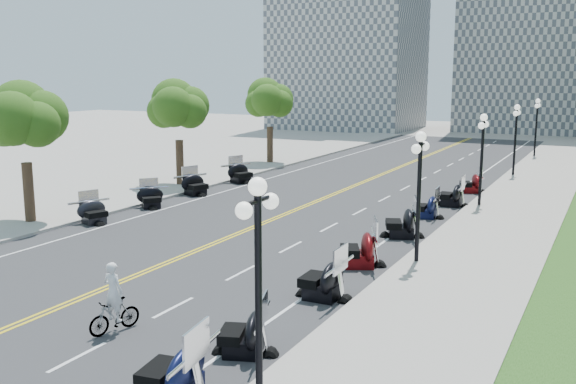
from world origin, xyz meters
The scene contains 48 objects.
ground centered at (0.00, 0.00, 0.00)m, with size 160.00×160.00×0.00m, color gray.
road centered at (0.00, 10.00, 0.00)m, with size 16.00×90.00×0.01m, color #333335.
centerline_yellow_a centered at (-0.12, 10.00, 0.01)m, with size 0.12×90.00×0.00m, color yellow.
centerline_yellow_b centered at (0.12, 10.00, 0.01)m, with size 0.12×90.00×0.00m, color yellow.
edge_line_north centered at (6.40, 10.00, 0.01)m, with size 0.12×90.00×0.00m, color white.
edge_line_south centered at (-6.40, 10.00, 0.01)m, with size 0.12×90.00×0.00m, color white.
lane_dash_4 centered at (3.20, -8.00, 0.01)m, with size 0.12×2.00×0.00m, color white.
lane_dash_5 centered at (3.20, -4.00, 0.01)m, with size 0.12×2.00×0.00m, color white.
lane_dash_6 centered at (3.20, 0.00, 0.01)m, with size 0.12×2.00×0.00m, color white.
lane_dash_7 centered at (3.20, 4.00, 0.01)m, with size 0.12×2.00×0.00m, color white.
lane_dash_8 centered at (3.20, 8.00, 0.01)m, with size 0.12×2.00×0.00m, color white.
lane_dash_9 centered at (3.20, 12.00, 0.01)m, with size 0.12×2.00×0.00m, color white.
lane_dash_10 centered at (3.20, 16.00, 0.01)m, with size 0.12×2.00×0.00m, color white.
lane_dash_11 centered at (3.20, 20.00, 0.01)m, with size 0.12×2.00×0.00m, color white.
lane_dash_12 centered at (3.20, 24.00, 0.01)m, with size 0.12×2.00×0.00m, color white.
lane_dash_13 centered at (3.20, 28.00, 0.01)m, with size 0.12×2.00×0.00m, color white.
lane_dash_14 centered at (3.20, 32.00, 0.01)m, with size 0.12×2.00×0.00m, color white.
lane_dash_15 centered at (3.20, 36.00, 0.01)m, with size 0.12×2.00×0.00m, color white.
lane_dash_16 centered at (3.20, 40.00, 0.01)m, with size 0.12×2.00×0.00m, color white.
lane_dash_17 centered at (3.20, 44.00, 0.01)m, with size 0.12×2.00×0.00m, color white.
lane_dash_18 centered at (3.20, 48.00, 0.01)m, with size 0.12×2.00×0.00m, color white.
lane_dash_19 centered at (3.20, 52.00, 0.01)m, with size 0.12×2.00×0.00m, color white.
sidewalk_north centered at (10.50, 10.00, 0.07)m, with size 5.00×90.00×0.15m, color #9E9991.
sidewalk_south centered at (-10.50, 10.00, 0.07)m, with size 5.00×90.00×0.15m, color #9E9991.
distant_block_a centered at (-18.00, 62.00, 13.00)m, with size 18.00×14.00×26.00m, color gray.
distant_block_b centered at (4.00, 68.00, 15.00)m, with size 16.00×12.00×30.00m, color gray.
street_lamp_1 centered at (8.60, -8.00, 2.60)m, with size 0.50×1.20×4.90m, color black, non-canonical shape.
street_lamp_2 centered at (8.60, 4.00, 2.60)m, with size 0.50×1.20×4.90m, color black, non-canonical shape.
street_lamp_3 centered at (8.60, 16.00, 2.60)m, with size 0.50×1.20×4.90m, color black, non-canonical shape.
street_lamp_4 centered at (8.60, 28.00, 2.60)m, with size 0.50×1.20×4.90m, color black, non-canonical shape.
street_lamp_5 centered at (8.60, 40.00, 2.60)m, with size 0.50×1.20×4.90m, color black, non-canonical shape.
tree_2 centered at (-10.00, 2.00, 4.75)m, with size 4.80×4.80×9.20m, color #235619, non-canonical shape.
tree_3 centered at (-10.00, 14.00, 4.75)m, with size 4.80×4.80×9.20m, color #235619, non-canonical shape.
tree_4 centered at (-10.00, 26.00, 4.75)m, with size 4.80×4.80×9.20m, color #235619, non-canonical shape.
motorcycle_n_3 centered at (6.73, -8.60, 0.74)m, with size 2.11×2.11×1.48m, color black, non-canonical shape.
motorcycle_n_4 centered at (6.89, -5.85, 0.65)m, with size 1.87×1.87×1.31m, color black, non-canonical shape.
motorcycle_n_5 centered at (6.98, -1.07, 0.73)m, with size 2.09×2.09×1.46m, color black, non-canonical shape.
motorcycle_n_6 centered at (6.72, 2.78, 0.75)m, with size 2.13×2.13×1.49m, color #590A0C, non-canonical shape.
motorcycle_n_7 centered at (6.79, 7.78, 0.74)m, with size 2.11×2.11×1.48m, color black, non-canonical shape.
motorcycle_n_8 centered at (6.71, 12.17, 0.65)m, with size 1.86×1.86×1.30m, color black, non-canonical shape.
motorcycle_n_9 centered at (7.16, 15.69, 0.70)m, with size 2.01×2.01×1.41m, color black, non-canonical shape.
motorcycle_n_10 centered at (7.23, 20.37, 0.66)m, with size 1.88×1.88×1.32m, color #590A0C, non-canonical shape.
motorcycle_s_6 centered at (-7.29, 3.45, 0.64)m, with size 1.83×1.83×1.28m, color black, non-canonical shape.
motorcycle_s_7 centered at (-7.23, 7.67, 0.64)m, with size 1.82×1.82×1.27m, color black, non-canonical shape.
motorcycle_s_8 centered at (-7.27, 11.85, 0.70)m, with size 1.99×1.99×1.39m, color black, non-canonical shape.
motorcycle_s_9 centered at (-7.20, 16.91, 0.72)m, with size 2.06×2.06×1.44m, color black, non-canonical shape.
bicycle centered at (2.92, -6.30, 0.48)m, with size 0.45×1.60×0.96m, color #A51414.
cyclist_rider centered at (2.92, -6.30, 1.81)m, with size 0.62×0.41×1.70m, color silver.
Camera 1 is at (15.12, -19.21, 7.17)m, focal length 40.00 mm.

